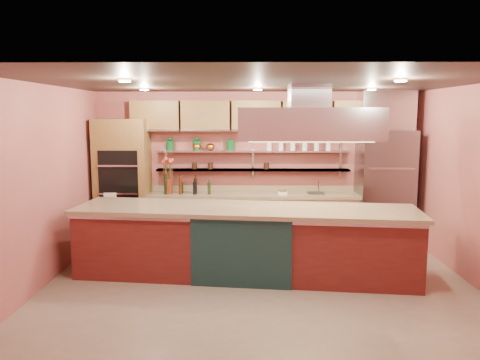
{
  "coord_description": "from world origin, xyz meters",
  "views": [
    {
      "loc": [
        -0.19,
        -6.33,
        2.39
      ],
      "look_at": [
        -0.28,
        1.0,
        1.35
      ],
      "focal_mm": 35.0,
      "sensor_mm": 36.0,
      "label": 1
    }
  ],
  "objects_px": {
    "flower_vase": "(168,186)",
    "copper_kettle": "(210,147)",
    "kitchen_scale": "(283,191)",
    "green_canister": "(231,145)",
    "island": "(245,241)",
    "refrigerator": "(384,188)"
  },
  "relations": [
    {
      "from": "refrigerator",
      "to": "island",
      "type": "height_order",
      "value": "refrigerator"
    },
    {
      "from": "kitchen_scale",
      "to": "green_canister",
      "type": "height_order",
      "value": "green_canister"
    },
    {
      "from": "island",
      "to": "flower_vase",
      "type": "height_order",
      "value": "flower_vase"
    },
    {
      "from": "flower_vase",
      "to": "kitchen_scale",
      "type": "xyz_separation_m",
      "value": [
        2.1,
        0.0,
        -0.09
      ]
    },
    {
      "from": "refrigerator",
      "to": "green_canister",
      "type": "bearing_deg",
      "value": 175.33
    },
    {
      "from": "flower_vase",
      "to": "copper_kettle",
      "type": "xyz_separation_m",
      "value": [
        0.77,
        0.22,
        0.71
      ]
    },
    {
      "from": "kitchen_scale",
      "to": "green_canister",
      "type": "distance_m",
      "value": 1.29
    },
    {
      "from": "flower_vase",
      "to": "kitchen_scale",
      "type": "bearing_deg",
      "value": 0.0
    },
    {
      "from": "flower_vase",
      "to": "green_canister",
      "type": "relative_size",
      "value": 1.42
    },
    {
      "from": "refrigerator",
      "to": "green_canister",
      "type": "distance_m",
      "value": 2.93
    },
    {
      "from": "island",
      "to": "green_canister",
      "type": "bearing_deg",
      "value": 104.22
    },
    {
      "from": "flower_vase",
      "to": "island",
      "type": "bearing_deg",
      "value": -50.84
    },
    {
      "from": "refrigerator",
      "to": "flower_vase",
      "type": "height_order",
      "value": "refrigerator"
    },
    {
      "from": "island",
      "to": "copper_kettle",
      "type": "xyz_separation_m",
      "value": [
        -0.65,
        1.96,
        1.27
      ]
    },
    {
      "from": "kitchen_scale",
      "to": "copper_kettle",
      "type": "height_order",
      "value": "copper_kettle"
    },
    {
      "from": "flower_vase",
      "to": "green_canister",
      "type": "bearing_deg",
      "value": 10.88
    },
    {
      "from": "flower_vase",
      "to": "copper_kettle",
      "type": "height_order",
      "value": "copper_kettle"
    },
    {
      "from": "refrigerator",
      "to": "green_canister",
      "type": "relative_size",
      "value": 10.55
    },
    {
      "from": "refrigerator",
      "to": "kitchen_scale",
      "type": "relative_size",
      "value": 12.57
    },
    {
      "from": "copper_kettle",
      "to": "refrigerator",
      "type": "bearing_deg",
      "value": -4.12
    },
    {
      "from": "green_canister",
      "to": "island",
      "type": "bearing_deg",
      "value": -82.12
    },
    {
      "from": "flower_vase",
      "to": "green_canister",
      "type": "xyz_separation_m",
      "value": [
        1.14,
        0.22,
        0.74
      ]
    }
  ]
}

